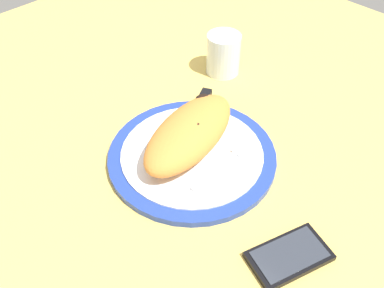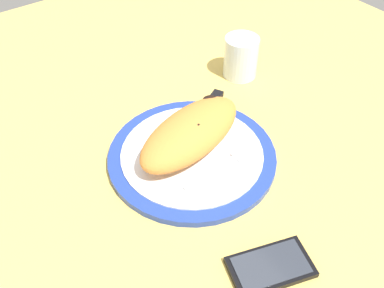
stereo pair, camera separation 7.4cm
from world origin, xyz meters
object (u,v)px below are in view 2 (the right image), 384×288
(plate, at_px, (192,155))
(calzone, at_px, (191,133))
(water_glass, at_px, (241,60))
(knife, at_px, (204,114))
(smartphone, at_px, (270,267))
(fork, at_px, (226,163))

(plate, relative_size, calzone, 1.21)
(calzone, height_order, water_glass, water_glass)
(knife, bearing_deg, water_glass, 26.19)
(calzone, relative_size, smartphone, 1.87)
(calzone, height_order, fork, calzone)
(calzone, xyz_separation_m, water_glass, (0.23, 0.13, -0.01))
(fork, bearing_deg, smartphone, -111.09)
(fork, distance_m, water_glass, 0.29)
(calzone, distance_m, smartphone, 0.26)
(plate, height_order, water_glass, water_glass)
(smartphone, xyz_separation_m, water_glass, (0.28, 0.39, 0.03))
(calzone, distance_m, knife, 0.09)
(knife, distance_m, water_glass, 0.18)
(calzone, bearing_deg, smartphone, -100.90)
(knife, relative_size, smartphone, 1.51)
(plate, xyz_separation_m, water_glass, (0.24, 0.15, 0.03))
(fork, relative_size, water_glass, 1.69)
(plate, height_order, calzone, calzone)
(plate, relative_size, knife, 1.50)
(knife, bearing_deg, smartphone, -111.19)
(smartphone, relative_size, water_glass, 1.47)
(calzone, relative_size, fork, 1.63)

